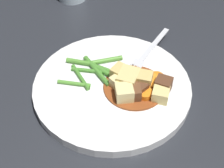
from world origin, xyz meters
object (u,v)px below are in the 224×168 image
(potato_chunk_1, at_px, (124,93))
(potato_chunk_3, at_px, (144,80))
(dinner_plate, at_px, (112,87))
(carrot_slice_0, at_px, (151,81))
(meat_chunk_1, at_px, (140,87))
(carrot_slice_3, at_px, (138,75))
(potato_chunk_5, at_px, (121,83))
(fork, at_px, (146,54))
(carrot_slice_1, at_px, (157,78))
(meat_chunk_0, at_px, (133,93))
(meat_chunk_2, at_px, (163,85))
(potato_chunk_0, at_px, (128,79))
(potato_chunk_4, at_px, (121,74))
(potato_chunk_2, at_px, (161,94))
(carrot_slice_2, at_px, (145,94))

(potato_chunk_1, height_order, potato_chunk_3, same)
(dinner_plate, bearing_deg, potato_chunk_3, 17.57)
(carrot_slice_0, xyz_separation_m, meat_chunk_1, (-0.01, -0.03, 0.01))
(carrot_slice_3, relative_size, meat_chunk_1, 0.92)
(dinner_plate, height_order, carrot_slice_0, carrot_slice_0)
(meat_chunk_1, bearing_deg, potato_chunk_5, -172.48)
(dinner_plate, distance_m, potato_chunk_5, 0.03)
(potato_chunk_1, bearing_deg, fork, 89.98)
(carrot_slice_1, distance_m, potato_chunk_5, 0.07)
(meat_chunk_0, bearing_deg, meat_chunk_2, 41.65)
(carrot_slice_1, bearing_deg, potato_chunk_3, -125.59)
(carrot_slice_0, height_order, potato_chunk_3, potato_chunk_3)
(potato_chunk_5, distance_m, fork, 0.10)
(potato_chunk_5, bearing_deg, dinner_plate, 169.73)
(dinner_plate, relative_size, carrot_slice_0, 8.15)
(carrot_slice_0, height_order, potato_chunk_0, potato_chunk_0)
(potato_chunk_1, relative_size, fork, 0.16)
(carrot_slice_1, xyz_separation_m, potato_chunk_4, (-0.06, -0.02, 0.01))
(potato_chunk_4, bearing_deg, potato_chunk_1, -61.84)
(carrot_slice_0, relative_size, potato_chunk_4, 1.20)
(potato_chunk_2, height_order, potato_chunk_4, potato_chunk_4)
(fork, bearing_deg, potato_chunk_5, -98.41)
(potato_chunk_1, xyz_separation_m, potato_chunk_2, (0.06, 0.02, -0.00))
(carrot_slice_1, xyz_separation_m, potato_chunk_1, (-0.04, -0.06, 0.01))
(dinner_plate, height_order, fork, fork)
(meat_chunk_0, bearing_deg, meat_chunk_1, 73.78)
(potato_chunk_4, bearing_deg, carrot_slice_1, 21.74)
(meat_chunk_2, height_order, fork, meat_chunk_2)
(potato_chunk_0, distance_m, meat_chunk_0, 0.03)
(meat_chunk_1, relative_size, fork, 0.16)
(potato_chunk_3, distance_m, meat_chunk_2, 0.03)
(carrot_slice_2, relative_size, meat_chunk_1, 0.93)
(potato_chunk_1, distance_m, fork, 0.12)
(carrot_slice_3, bearing_deg, carrot_slice_0, -12.51)
(potato_chunk_2, xyz_separation_m, fork, (-0.06, 0.10, -0.01))
(potato_chunk_1, bearing_deg, dinner_plate, 142.79)
(potato_chunk_4, bearing_deg, fork, 74.45)
(potato_chunk_1, relative_size, potato_chunk_2, 0.92)
(potato_chunk_5, height_order, fork, potato_chunk_5)
(potato_chunk_0, distance_m, potato_chunk_4, 0.02)
(meat_chunk_1, relative_size, meat_chunk_2, 1.02)
(potato_chunk_4, bearing_deg, dinner_plate, -119.97)
(potato_chunk_4, height_order, fork, potato_chunk_4)
(potato_chunk_5, bearing_deg, carrot_slice_3, 61.74)
(carrot_slice_0, bearing_deg, potato_chunk_0, -153.87)
(potato_chunk_0, distance_m, potato_chunk_5, 0.02)
(potato_chunk_3, height_order, meat_chunk_2, potato_chunk_3)
(potato_chunk_0, bearing_deg, potato_chunk_2, -9.87)
(potato_chunk_1, height_order, fork, potato_chunk_1)
(carrot_slice_3, xyz_separation_m, meat_chunk_1, (0.01, -0.03, 0.01))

